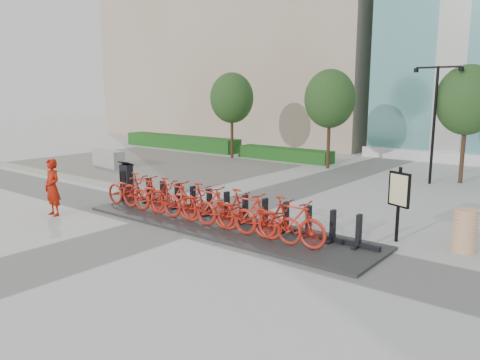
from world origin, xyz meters
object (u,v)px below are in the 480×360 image
Objects in this scene: worker_red at (52,187)px; construction_barrel at (465,230)px; map_sign at (399,193)px; bike_0 at (128,191)px; kiosk at (127,182)px; jersey_barrier at (108,159)px.

worker_red is 1.70× the size of construction_barrel.
map_sign is at bearing -170.69° from construction_barrel.
map_sign reaches higher than construction_barrel.
kiosk is at bearing 55.20° from bike_0.
kiosk reaches higher than construction_barrel.
jersey_barrier is at bearing 171.58° from construction_barrel.
map_sign is at bearing -75.39° from bike_0.
jersey_barrier is (-7.48, 4.62, -0.32)m from kiosk.
map_sign is (9.65, 4.23, 0.41)m from worker_red.
worker_red is 10.07m from jersey_barrier.
kiosk is 2.62m from worker_red.
construction_barrel is at bearing 21.91° from worker_red.
map_sign is (16.68, -2.97, 0.88)m from jersey_barrier.
kiosk is 1.33× the size of construction_barrel.
worker_red is at bearing -158.24° from construction_barrel.
worker_red reaches higher than jersey_barrier.
worker_red is (-0.45, -2.58, 0.15)m from kiosk.
worker_red is at bearing -134.29° from map_sign.
kiosk is 9.36m from map_sign.
worker_red is (-1.23, -2.03, 0.29)m from bike_0.
bike_0 is 9.75m from jersey_barrier.
kiosk is (-0.78, 0.54, 0.13)m from bike_0.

